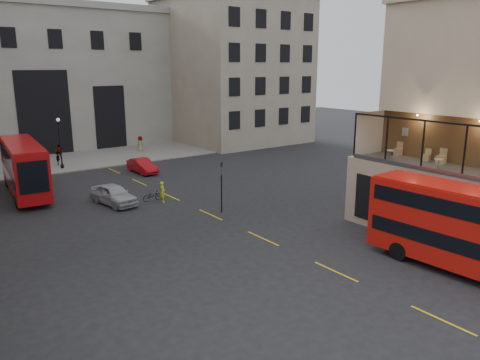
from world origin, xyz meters
TOP-DOWN VIEW (x-y plane):
  - ground at (0.00, 0.00)m, footprint 140.00×140.00m
  - host_building_main at (9.95, 0.00)m, footprint 7.26×11.40m
  - host_frontage at (6.50, 0.00)m, footprint 3.00×11.00m
  - cafe_floor at (6.50, 0.00)m, footprint 3.00×10.00m
  - gateway at (-5.00, 47.99)m, footprint 35.00×10.60m
  - building_right at (20.00, 39.97)m, footprint 16.60×18.60m
  - pavement_far at (-6.00, 38.00)m, footprint 40.00×12.00m
  - traffic_light_near at (-1.00, 12.00)m, footprint 0.16×0.20m
  - street_lamp_b at (-6.00, 34.00)m, footprint 0.36×0.36m
  - bus_near at (3.31, -4.54)m, footprint 3.13×11.39m
  - bus_far at (-11.32, 25.89)m, footprint 3.55×11.17m
  - car_a at (-6.55, 18.68)m, footprint 2.59×4.90m
  - car_b at (-0.01, 27.52)m, footprint 1.62×4.36m
  - bicycle at (-3.72, 17.81)m, footprint 1.58×0.62m
  - cyclist at (-3.23, 16.99)m, footprint 0.54×0.69m
  - pedestrian_b at (-5.84, 35.78)m, footprint 0.99×1.20m
  - pedestrian_c at (-4.57, 39.85)m, footprint 1.00×0.50m
  - pedestrian_d at (4.90, 38.50)m, footprint 0.92×1.12m
  - cafe_table_mid at (5.57, -0.75)m, footprint 0.53×0.53m
  - cafe_table_far at (5.75, 2.73)m, footprint 0.53×0.53m
  - cafe_chair_b at (7.33, 0.12)m, footprint 0.48×0.48m
  - cafe_chair_c at (7.57, 1.22)m, footprint 0.45×0.45m
  - cafe_chair_d at (7.61, 3.38)m, footprint 0.51×0.51m

SIDE VIEW (x-z plane):
  - ground at x=0.00m, z-range 0.00..0.00m
  - pavement_far at x=-6.00m, z-range 0.00..0.12m
  - bicycle at x=-3.72m, z-range 0.00..0.82m
  - car_b at x=-0.01m, z-range 0.00..1.43m
  - car_a at x=-6.55m, z-range 0.00..1.59m
  - pedestrian_b at x=-5.84m, z-range 0.00..1.62m
  - pedestrian_c at x=-4.57m, z-range 0.00..1.65m
  - cyclist at x=-3.23m, z-range 0.00..1.67m
  - pedestrian_d at x=4.90m, z-range 0.00..1.95m
  - host_frontage at x=6.50m, z-range 0.00..4.50m
  - street_lamp_b at x=-6.00m, z-range -0.27..5.06m
  - traffic_light_near at x=-1.00m, z-range 0.52..4.32m
  - bus_far at x=-11.32m, z-range 0.27..4.65m
  - bus_near at x=3.31m, z-range 0.28..4.78m
  - cafe_floor at x=6.50m, z-range 4.50..4.60m
  - cafe_chair_c at x=7.57m, z-range 4.45..5.22m
  - cafe_chair_d at x=7.61m, z-range 4.42..5.34m
  - cafe_chair_b at x=7.33m, z-range 4.41..5.38m
  - cafe_table_far at x=5.75m, z-range 4.71..5.37m
  - cafe_table_mid at x=5.57m, z-range 4.71..5.37m
  - host_building_main at x=9.95m, z-range 0.24..15.34m
  - gateway at x=-5.00m, z-range 0.39..18.39m
  - building_right at x=20.00m, z-range 0.39..20.39m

